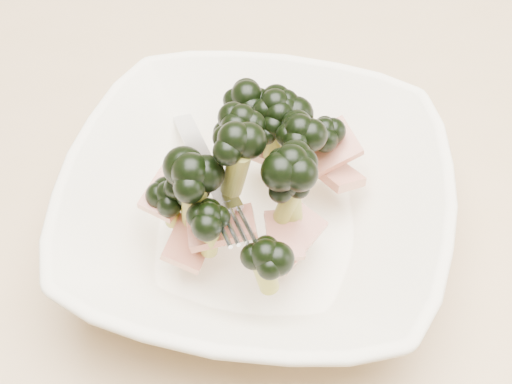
# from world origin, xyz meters

# --- Properties ---
(dining_table) EXTENTS (1.20, 0.80, 0.75)m
(dining_table) POSITION_xyz_m (0.00, 0.00, 0.65)
(dining_table) COLOR tan
(dining_table) RESTS_ON ground
(broccoli_dish) EXTENTS (0.33, 0.33, 0.13)m
(broccoli_dish) POSITION_xyz_m (-0.07, -0.07, 0.79)
(broccoli_dish) COLOR white
(broccoli_dish) RESTS_ON dining_table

